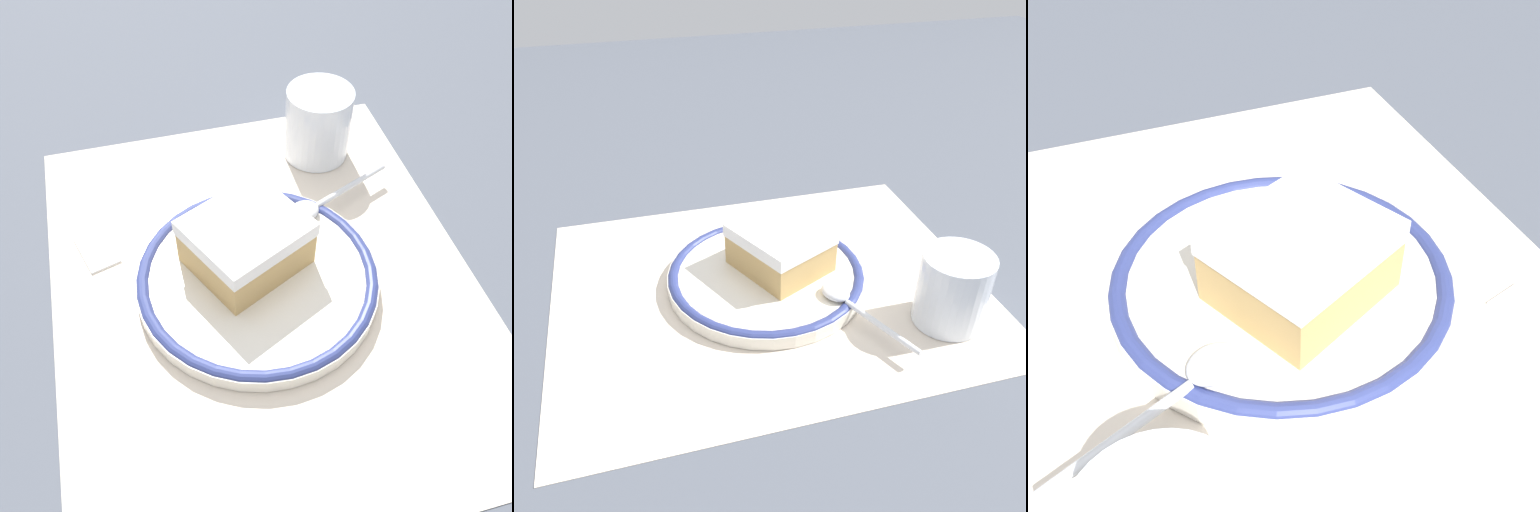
{
  "view_description": "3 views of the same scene",
  "coord_description": "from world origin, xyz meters",
  "views": [
    {
      "loc": [
        -0.32,
        0.09,
        0.44
      ],
      "look_at": [
        0.0,
        0.01,
        0.04
      ],
      "focal_mm": 41.37,
      "sensor_mm": 36.0,
      "label": 1
    },
    {
      "loc": [
        -0.13,
        -0.47,
        0.38
      ],
      "look_at": [
        0.0,
        0.01,
        0.04
      ],
      "focal_mm": 38.03,
      "sensor_mm": 36.0,
      "label": 2
    },
    {
      "loc": [
        0.29,
        -0.1,
        0.31
      ],
      "look_at": [
        0.0,
        0.01,
        0.04
      ],
      "focal_mm": 46.38,
      "sensor_mm": 36.0,
      "label": 3
    }
  ],
  "objects": [
    {
      "name": "ground_plane",
      "position": [
        0.0,
        0.0,
        0.0
      ],
      "size": [
        2.4,
        2.4,
        0.0
      ],
      "primitive_type": "plane",
      "color": "#4C515B"
    },
    {
      "name": "placemat",
      "position": [
        0.0,
        0.0,
        0.0
      ],
      "size": [
        0.47,
        0.38,
        0.0
      ],
      "primitive_type": "cube",
      "color": "beige",
      "rests_on": "ground_plane"
    },
    {
      "name": "cake_slice",
      "position": [
        0.02,
        0.01,
        0.04
      ],
      "size": [
        0.12,
        0.12,
        0.05
      ],
      "color": "tan",
      "rests_on": "plate"
    },
    {
      "name": "sugar_packet",
      "position": [
        0.08,
        0.15,
        0.0
      ],
      "size": [
        0.06,
        0.04,
        0.01
      ],
      "primitive_type": "cube",
      "rotation": [
        0.0,
        0.0,
        0.28
      ],
      "color": "white",
      "rests_on": "placemat"
    },
    {
      "name": "plate",
      "position": [
        0.0,
        0.01,
        0.01
      ],
      "size": [
        0.22,
        0.22,
        0.02
      ],
      "color": "silver",
      "rests_on": "placemat"
    },
    {
      "name": "spoon",
      "position": [
        0.06,
        -0.07,
        0.02
      ],
      "size": [
        0.07,
        0.12,
        0.01
      ],
      "color": "silver",
      "rests_on": "plate"
    },
    {
      "name": "cup",
      "position": [
        0.16,
        -0.1,
        0.04
      ],
      "size": [
        0.07,
        0.07,
        0.08
      ],
      "color": "silver",
      "rests_on": "placemat"
    }
  ]
}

